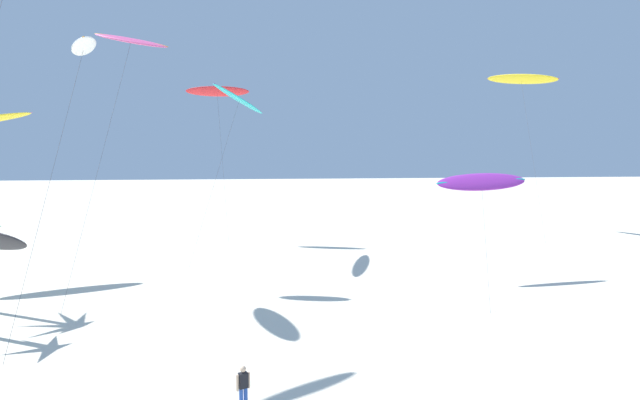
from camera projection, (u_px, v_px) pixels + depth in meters
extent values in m
ellipsoid|color=#19B2B7|center=(239.00, 100.00, 42.47)|extent=(4.80, 7.41, 2.47)
ellipsoid|color=purple|center=(239.00, 99.00, 42.47)|extent=(3.93, 6.97, 2.10)
cylinder|color=#4C4C51|center=(215.00, 181.00, 40.74)|extent=(3.70, 4.46, 12.70)
ellipsoid|color=yellow|center=(521.00, 79.00, 55.70)|extent=(5.68, 7.92, 2.05)
ellipsoid|color=red|center=(521.00, 79.00, 55.70)|extent=(4.92, 7.47, 1.35)
cylinder|color=#4C4C51|center=(532.00, 156.00, 52.18)|extent=(1.32, 8.64, 16.02)
ellipsoid|color=purple|center=(482.00, 182.00, 35.79)|extent=(6.77, 2.24, 1.54)
ellipsoid|color=#19B2B7|center=(482.00, 181.00, 35.79)|extent=(6.77, 1.44, 0.72)
cylinder|color=#4C4C51|center=(486.00, 241.00, 32.07)|extent=(2.65, 7.94, 6.49)
ellipsoid|color=red|center=(217.00, 91.00, 49.56)|extent=(6.31, 2.64, 1.26)
ellipsoid|color=purple|center=(217.00, 91.00, 49.56)|extent=(6.28, 2.05, 0.59)
cylinder|color=#4C4C51|center=(223.00, 168.00, 47.54)|extent=(1.31, 5.68, 14.09)
ellipsoid|color=#EA5193|center=(131.00, 41.00, 34.27)|extent=(5.31, 2.55, 1.59)
ellipsoid|color=orange|center=(131.00, 40.00, 34.27)|extent=(5.14, 1.79, 1.32)
cylinder|color=#4C4C51|center=(99.00, 165.00, 31.06)|extent=(2.28, 7.89, 15.80)
ellipsoid|color=white|center=(84.00, 47.00, 29.69)|extent=(3.06, 5.71, 0.83)
ellipsoid|color=orange|center=(84.00, 46.00, 29.69)|extent=(2.20, 5.52, 0.41)
cylinder|color=#4C4C51|center=(50.00, 182.00, 25.68)|extent=(0.72, 9.55, 14.52)
cylinder|color=#284CA3|center=(246.00, 400.00, 17.76)|extent=(0.14, 0.14, 0.89)
cube|color=black|center=(243.00, 380.00, 17.64)|extent=(0.36, 0.31, 0.52)
cylinder|color=beige|center=(249.00, 380.00, 17.76)|extent=(0.09, 0.09, 0.56)
cylinder|color=beige|center=(237.00, 383.00, 17.53)|extent=(0.09, 0.09, 0.56)
sphere|color=beige|center=(243.00, 369.00, 17.60)|extent=(0.21, 0.21, 0.21)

